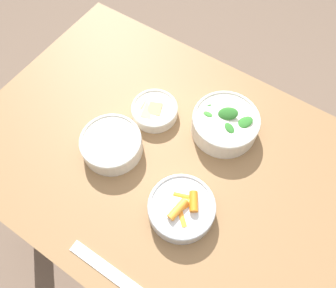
{
  "coord_description": "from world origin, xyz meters",
  "views": [
    {
      "loc": [
        -0.16,
        0.33,
        1.57
      ],
      "look_at": [
        0.07,
        -0.02,
        0.77
      ],
      "focal_mm": 35.0,
      "sensor_mm": 36.0,
      "label": 1
    }
  ],
  "objects_px": {
    "bowl_beans_hotdog": "(112,145)",
    "ruler": "(124,282)",
    "bowl_carrots": "(182,208)",
    "bowl_cookies": "(155,110)",
    "bowl_greens": "(225,123)"
  },
  "relations": [
    {
      "from": "bowl_carrots",
      "to": "ruler",
      "type": "bearing_deg",
      "value": 84.28
    },
    {
      "from": "bowl_greens",
      "to": "ruler",
      "type": "bearing_deg",
      "value": 90.77
    },
    {
      "from": "bowl_beans_hotdog",
      "to": "bowl_cookies",
      "type": "height_order",
      "value": "bowl_beans_hotdog"
    },
    {
      "from": "bowl_greens",
      "to": "ruler",
      "type": "xyz_separation_m",
      "value": [
        -0.01,
        0.49,
        -0.03
      ]
    },
    {
      "from": "ruler",
      "to": "bowl_cookies",
      "type": "bearing_deg",
      "value": -64.27
    },
    {
      "from": "bowl_beans_hotdog",
      "to": "ruler",
      "type": "xyz_separation_m",
      "value": [
        -0.24,
        0.26,
        -0.03
      ]
    },
    {
      "from": "bowl_greens",
      "to": "bowl_cookies",
      "type": "xyz_separation_m",
      "value": [
        0.2,
        0.07,
        -0.02
      ]
    },
    {
      "from": "bowl_carrots",
      "to": "bowl_greens",
      "type": "distance_m",
      "value": 0.28
    },
    {
      "from": "bowl_greens",
      "to": "bowl_cookies",
      "type": "height_order",
      "value": "bowl_greens"
    },
    {
      "from": "bowl_carrots",
      "to": "bowl_cookies",
      "type": "xyz_separation_m",
      "value": [
        0.23,
        -0.21,
        -0.01
      ]
    },
    {
      "from": "bowl_carrots",
      "to": "bowl_greens",
      "type": "bearing_deg",
      "value": -84.1
    },
    {
      "from": "bowl_beans_hotdog",
      "to": "ruler",
      "type": "bearing_deg",
      "value": 131.98
    },
    {
      "from": "bowl_carrots",
      "to": "bowl_cookies",
      "type": "relative_size",
      "value": 1.24
    },
    {
      "from": "bowl_carrots",
      "to": "bowl_cookies",
      "type": "bearing_deg",
      "value": -42.55
    },
    {
      "from": "bowl_cookies",
      "to": "bowl_greens",
      "type": "bearing_deg",
      "value": -161.56
    }
  ]
}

